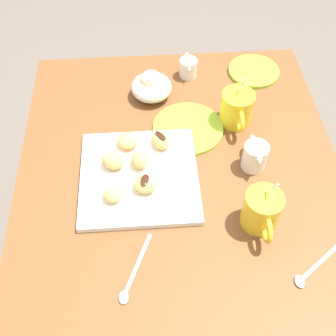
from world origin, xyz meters
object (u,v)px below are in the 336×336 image
object	(u,v)px
coffee_mug_yellow_left	(237,108)
beignet_4	(113,161)
chocolate_sauce_pitcher	(188,67)
saucer_lime_right	(254,71)
beignet_1	(145,184)
beignet_5	(161,141)
cream_pitcher_white	(255,156)
pastry_plate_square	(139,177)
beignet_2	(140,160)
ice_cream_bowl	(151,86)
coffee_mug_yellow_right	(262,210)
beignet_3	(128,141)
saucer_lime_left	(188,128)
dining_table	(179,201)
beignet_0	(112,195)

from	to	relation	value
coffee_mug_yellow_left	beignet_4	distance (m)	0.36
chocolate_sauce_pitcher	saucer_lime_right	distance (m)	0.20
beignet_1	beignet_5	world-z (taller)	beignet_5
beignet_1	cream_pitcher_white	bearing A→B (deg)	102.54
pastry_plate_square	beignet_2	xyz separation A→B (m)	(-0.03, 0.00, 0.03)
ice_cream_bowl	beignet_1	xyz separation A→B (m)	(0.34, -0.03, -0.00)
coffee_mug_yellow_right	beignet_3	distance (m)	0.37
coffee_mug_yellow_right	chocolate_sauce_pitcher	size ratio (longest dim) A/B	1.56
cream_pitcher_white	chocolate_sauce_pitcher	distance (m)	0.38
coffee_mug_yellow_right	saucer_lime_right	size ratio (longest dim) A/B	0.94
coffee_mug_yellow_right	saucer_lime_left	size ratio (longest dim) A/B	0.76
beignet_2	beignet_3	xyz separation A→B (m)	(-0.07, -0.03, -0.00)
dining_table	chocolate_sauce_pitcher	bearing A→B (deg)	171.34
coffee_mug_yellow_left	beignet_2	bearing A→B (deg)	-60.61
coffee_mug_yellow_right	beignet_5	size ratio (longest dim) A/B	2.64
saucer_lime_left	beignet_5	world-z (taller)	beignet_5
ice_cream_bowl	saucer_lime_right	world-z (taller)	ice_cream_bowl
coffee_mug_yellow_left	chocolate_sauce_pitcher	size ratio (longest dim) A/B	1.56
pastry_plate_square	beignet_1	bearing A→B (deg)	18.60
cream_pitcher_white	saucer_lime_right	world-z (taller)	cream_pitcher_white
beignet_3	cream_pitcher_white	bearing A→B (deg)	75.71
coffee_mug_yellow_left	beignet_5	distance (m)	0.22
beignet_4	coffee_mug_yellow_left	bearing A→B (deg)	114.00
pastry_plate_square	beignet_5	size ratio (longest dim) A/B	5.20
chocolate_sauce_pitcher	beignet_4	bearing A→B (deg)	-32.04
coffee_mug_yellow_left	beignet_5	bearing A→B (deg)	-67.34
saucer_lime_right	beignet_4	size ratio (longest dim) A/B	2.76
beignet_2	chocolate_sauce_pitcher	bearing A→B (deg)	156.38
beignet_3	coffee_mug_yellow_left	bearing A→B (deg)	105.49
coffee_mug_yellow_left	beignet_3	bearing A→B (deg)	-74.51
saucer_lime_right	dining_table	bearing A→B (deg)	-35.60
saucer_lime_left	beignet_1	size ratio (longest dim) A/B	3.50
beignet_5	beignet_3	bearing A→B (deg)	-94.06
dining_table	beignet_2	bearing A→B (deg)	-95.41
saucer_lime_right	beignet_4	xyz separation A→B (m)	(0.34, -0.42, 0.03)
coffee_mug_yellow_right	beignet_4	size ratio (longest dim) A/B	2.60
beignet_1	beignet_2	distance (m)	0.07
coffee_mug_yellow_right	beignet_2	bearing A→B (deg)	-123.18
cream_pitcher_white	ice_cream_bowl	size ratio (longest dim) A/B	0.92
dining_table	beignet_0	size ratio (longest dim) A/B	22.02
beignet_1	beignet_4	xyz separation A→B (m)	(-0.07, -0.07, 0.00)
beignet_3	chocolate_sauce_pitcher	bearing A→B (deg)	147.24
coffee_mug_yellow_left	beignet_0	size ratio (longest dim) A/B	3.45
cream_pitcher_white	beignet_0	world-z (taller)	cream_pitcher_white
beignet_3	beignet_4	distance (m)	0.07
chocolate_sauce_pitcher	beignet_5	world-z (taller)	chocolate_sauce_pitcher
dining_table	saucer_lime_left	distance (m)	0.20
cream_pitcher_white	saucer_lime_right	size ratio (longest dim) A/B	0.69
coffee_mug_yellow_left	ice_cream_bowl	world-z (taller)	coffee_mug_yellow_left
beignet_5	beignet_4	bearing A→B (deg)	-63.75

